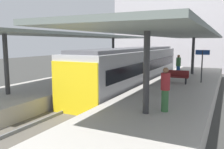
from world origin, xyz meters
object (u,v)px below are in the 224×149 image
(passenger_near_bench, at_px, (165,89))
(passenger_mid_platform, at_px, (73,66))
(commuter_train, at_px, (134,68))
(platform_bench, at_px, (178,76))
(platform_sign, at_px, (202,59))
(passenger_far_end, at_px, (178,66))

(passenger_near_bench, bearing_deg, passenger_mid_platform, 146.93)
(commuter_train, height_order, passenger_mid_platform, commuter_train)
(commuter_train, xyz_separation_m, platform_bench, (3.57, -1.20, -0.26))
(platform_bench, relative_size, platform_sign, 0.63)
(commuter_train, bearing_deg, passenger_far_end, 27.63)
(platform_bench, bearing_deg, passenger_mid_platform, -169.95)
(platform_bench, distance_m, passenger_near_bench, 6.85)
(commuter_train, distance_m, passenger_near_bench, 9.12)
(passenger_mid_platform, relative_size, passenger_far_end, 1.02)
(platform_bench, bearing_deg, platform_sign, 36.00)
(passenger_far_end, bearing_deg, passenger_near_bench, -82.13)
(passenger_mid_platform, bearing_deg, platform_sign, 14.70)
(commuter_train, bearing_deg, passenger_near_bench, -61.20)
(passenger_mid_platform, height_order, passenger_far_end, passenger_mid_platform)
(platform_sign, bearing_deg, passenger_near_bench, -94.16)
(platform_sign, bearing_deg, passenger_far_end, 136.52)
(platform_sign, relative_size, passenger_mid_platform, 1.24)
(platform_bench, xyz_separation_m, passenger_far_end, (-0.51, 2.80, 0.45))
(passenger_mid_platform, bearing_deg, commuter_train, 32.49)
(platform_bench, relative_size, passenger_far_end, 0.80)
(platform_sign, xyz_separation_m, passenger_near_bench, (-0.57, -7.80, -0.71))
(platform_bench, distance_m, passenger_mid_platform, 7.69)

